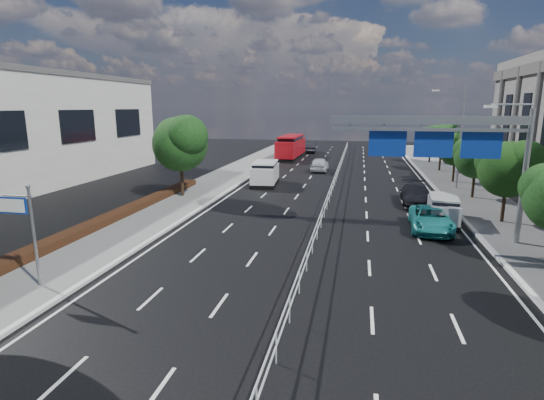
# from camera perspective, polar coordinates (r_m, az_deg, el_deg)

# --- Properties ---
(ground) EXTENTS (160.00, 160.00, 0.00)m
(ground) POSITION_cam_1_polar(r_m,az_deg,el_deg) (15.91, 2.84, -14.84)
(ground) COLOR black
(ground) RESTS_ON ground
(sidewalk_near) EXTENTS (5.00, 140.00, 0.14)m
(sidewalk_near) POSITION_cam_1_polar(r_m,az_deg,el_deg) (20.80, -30.82, -9.71)
(sidewalk_near) COLOR slate
(sidewalk_near) RESTS_ON ground
(kerb_near) EXTENTS (0.25, 140.00, 0.15)m
(kerb_near) POSITION_cam_1_polar(r_m,az_deg,el_deg) (19.26, -25.20, -10.83)
(kerb_near) COLOR silver
(kerb_near) RESTS_ON ground
(median_fence) EXTENTS (0.05, 85.00, 1.02)m
(median_fence) POSITION_cam_1_polar(r_m,az_deg,el_deg) (37.17, 8.18, 1.84)
(median_fence) COLOR silver
(median_fence) RESTS_ON ground
(hedge_near) EXTENTS (1.00, 36.00, 0.44)m
(hedge_near) POSITION_cam_1_polar(r_m,az_deg,el_deg) (25.41, -26.41, -4.72)
(hedge_near) COLOR black
(hedge_near) RESTS_ON sidewalk_near
(toilet_sign) EXTENTS (1.62, 0.18, 4.34)m
(toilet_sign) POSITION_cam_1_polar(r_m,az_deg,el_deg) (19.62, -30.57, -2.12)
(toilet_sign) COLOR gray
(toilet_sign) RESTS_ON ground
(overhead_gantry) EXTENTS (10.24, 0.38, 7.45)m
(overhead_gantry) POSITION_cam_1_polar(r_m,az_deg,el_deg) (24.54, 22.69, 7.56)
(overhead_gantry) COLOR gray
(overhead_gantry) RESTS_ON ground
(streetlight_far) EXTENTS (2.78, 2.40, 9.00)m
(streetlight_far) POSITION_cam_1_polar(r_m,az_deg,el_deg) (40.92, 23.71, 8.50)
(streetlight_far) COLOR gray
(streetlight_far) RESTS_ON ground
(near_tree_back) EXTENTS (4.84, 4.51, 6.69)m
(near_tree_back) POSITION_cam_1_polar(r_m,az_deg,el_deg) (35.01, -12.19, 7.78)
(near_tree_back) COLOR black
(near_tree_back) RESTS_ON ground
(far_tree_d) EXTENTS (3.85, 3.59, 5.34)m
(far_tree_d) POSITION_cam_1_polar(r_m,az_deg,el_deg) (30.12, 29.27, 3.99)
(far_tree_d) COLOR black
(far_tree_d) RESTS_ON ground
(far_tree_e) EXTENTS (3.63, 3.38, 5.13)m
(far_tree_e) POSITION_cam_1_polar(r_m,az_deg,el_deg) (37.30, 25.86, 5.47)
(far_tree_e) COLOR black
(far_tree_e) RESTS_ON ground
(far_tree_f) EXTENTS (3.52, 3.28, 5.02)m
(far_tree_f) POSITION_cam_1_polar(r_m,az_deg,el_deg) (44.58, 23.55, 6.54)
(far_tree_f) COLOR black
(far_tree_f) RESTS_ON ground
(far_tree_g) EXTENTS (3.96, 3.69, 5.45)m
(far_tree_g) POSITION_cam_1_polar(r_m,az_deg,el_deg) (51.90, 21.93, 7.66)
(far_tree_g) COLOR black
(far_tree_g) RESTS_ON ground
(far_tree_h) EXTENTS (3.41, 3.18, 4.91)m
(far_tree_h) POSITION_cam_1_polar(r_m,az_deg,el_deg) (59.31, 20.65, 7.93)
(far_tree_h) COLOR black
(far_tree_h) RESTS_ON ground
(white_minivan) EXTENTS (2.66, 5.29, 2.22)m
(white_minivan) POSITION_cam_1_polar(r_m,az_deg,el_deg) (40.26, -0.93, 3.59)
(white_minivan) COLOR black
(white_minivan) RESTS_ON ground
(red_bus) EXTENTS (2.84, 10.92, 3.25)m
(red_bus) POSITION_cam_1_polar(r_m,az_deg,el_deg) (61.37, 2.57, 7.21)
(red_bus) COLOR black
(red_bus) RESTS_ON ground
(near_car_silver) EXTENTS (1.86, 4.63, 1.58)m
(near_car_silver) POSITION_cam_1_polar(r_m,az_deg,el_deg) (49.26, 6.41, 4.79)
(near_car_silver) COLOR silver
(near_car_silver) RESTS_ON ground
(near_car_dark) EXTENTS (1.91, 4.75, 1.54)m
(near_car_dark) POSITION_cam_1_polar(r_m,az_deg,el_deg) (69.26, 5.20, 7.00)
(near_car_dark) COLOR black
(near_car_dark) RESTS_ON ground
(silver_minivan) EXTENTS (2.13, 4.28, 1.72)m
(silver_minivan) POSITION_cam_1_polar(r_m,az_deg,el_deg) (29.23, 22.02, -1.22)
(silver_minivan) COLOR black
(silver_minivan) RESTS_ON ground
(parked_car_teal) EXTENTS (2.55, 5.13, 1.40)m
(parked_car_teal) POSITION_cam_1_polar(r_m,az_deg,el_deg) (27.17, 20.57, -2.40)
(parked_car_teal) COLOR #1B7A7B
(parked_car_teal) RESTS_ON ground
(parked_car_dark) EXTENTS (2.29, 5.33, 1.53)m
(parked_car_dark) POSITION_cam_1_polar(r_m,az_deg,el_deg) (33.92, 18.83, 0.68)
(parked_car_dark) COLOR black
(parked_car_dark) RESTS_ON ground
(pedestrian_a) EXTENTS (0.70, 0.57, 1.66)m
(pedestrian_a) POSITION_cam_1_polar(r_m,az_deg,el_deg) (30.98, 32.53, -1.31)
(pedestrian_a) COLOR gray
(pedestrian_a) RESTS_ON sidewalk_far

